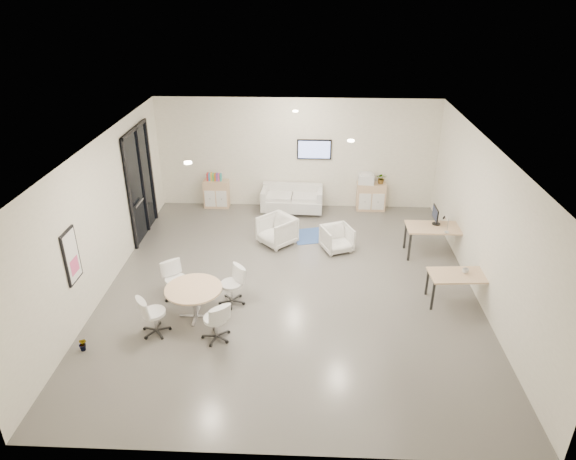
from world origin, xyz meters
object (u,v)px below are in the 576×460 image
(sideboard_right, at_px, (371,197))
(armchair_left, at_px, (277,229))
(sideboard_left, at_px, (217,194))
(desk_rear, at_px, (437,230))
(round_table, at_px, (194,292))
(loveseat, at_px, (292,200))
(armchair_right, at_px, (337,238))
(desk_front, at_px, (462,277))

(sideboard_right, height_order, armchair_left, sideboard_right)
(sideboard_left, bearing_deg, desk_rear, -24.86)
(sideboard_left, xyz_separation_m, round_table, (0.49, -5.52, 0.19))
(loveseat, relative_size, armchair_right, 2.52)
(sideboard_right, xyz_separation_m, armchair_right, (-1.09, -2.57, -0.06))
(desk_rear, xyz_separation_m, round_table, (-5.34, -2.82, -0.08))
(loveseat, bearing_deg, sideboard_right, 8.00)
(sideboard_left, relative_size, loveseat, 0.47)
(sideboard_left, xyz_separation_m, armchair_right, (3.44, -2.57, -0.06))
(desk_front, relative_size, round_table, 1.20)
(round_table, bearing_deg, desk_rear, 27.87)
(loveseat, distance_m, round_table, 5.59)
(armchair_right, height_order, round_table, armchair_right)
(armchair_left, height_order, desk_rear, armchair_left)
(loveseat, height_order, desk_front, loveseat)
(desk_rear, relative_size, round_table, 1.30)
(loveseat, height_order, desk_rear, desk_rear)
(loveseat, bearing_deg, round_table, -105.62)
(sideboard_left, xyz_separation_m, desk_front, (5.89, -4.77, 0.20))
(armchair_left, bearing_deg, armchair_right, 35.24)
(desk_front, bearing_deg, armchair_right, 134.23)
(sideboard_right, relative_size, armchair_left, 1.01)
(armchair_left, distance_m, round_table, 3.55)
(armchair_left, height_order, desk_front, armchair_left)
(sideboard_right, relative_size, armchair_right, 1.17)
(sideboard_left, relative_size, armchair_right, 1.17)
(sideboard_right, relative_size, loveseat, 0.46)
(sideboard_right, distance_m, round_table, 6.84)
(armchair_right, bearing_deg, round_table, -157.39)
(armchair_right, distance_m, round_table, 4.18)
(desk_rear, bearing_deg, armchair_left, 174.02)
(armchair_right, relative_size, round_table, 0.62)
(sideboard_left, distance_m, armchair_right, 4.30)
(sideboard_left, xyz_separation_m, armchair_left, (1.93, -2.28, -0.00))
(desk_rear, bearing_deg, desk_front, -88.09)
(desk_rear, relative_size, desk_front, 1.08)
(sideboard_right, bearing_deg, armchair_right, -113.07)
(armchair_left, xyz_separation_m, round_table, (-1.44, -3.24, 0.19))
(armchair_right, bearing_deg, loveseat, 94.62)
(armchair_left, bearing_deg, sideboard_left, 176.31)
(sideboard_left, height_order, armchair_right, sideboard_left)
(desk_rear, bearing_deg, sideboard_left, 155.27)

